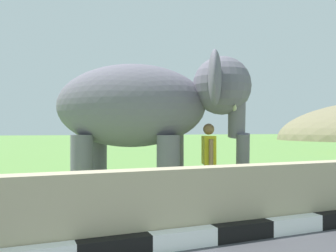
% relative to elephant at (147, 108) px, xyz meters
% --- Properties ---
extents(barrier_parapet, '(28.00, 0.36, 1.00)m').
position_rel_elephant_xyz_m(barrier_parapet, '(0.57, -2.40, -1.46)').
color(barrier_parapet, tan).
rests_on(barrier_parapet, ground_plane).
extents(elephant, '(3.95, 3.43, 2.98)m').
position_rel_elephant_xyz_m(elephant, '(0.00, 0.00, 0.00)').
color(elephant, slate).
rests_on(elephant, ground_plane).
extents(person_handler, '(0.36, 0.64, 1.66)m').
position_rel_elephant_xyz_m(person_handler, '(1.18, -0.43, -1.04)').
color(person_handler, navy).
rests_on(person_handler, ground_plane).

